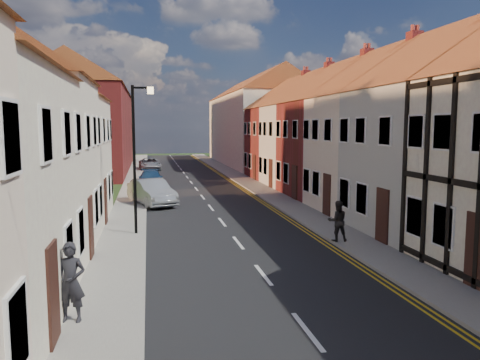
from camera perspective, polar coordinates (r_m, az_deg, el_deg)
name	(u,v)px	position (r m, az deg, el deg)	size (l,w,h in m)	color
road	(203,197)	(29.86, -4.58, -2.11)	(7.00, 90.00, 0.02)	black
pavement_left	(132,198)	(29.68, -13.05, -2.21)	(1.80, 90.00, 0.12)	#A6A096
pavement_right	(270,195)	(30.66, 3.62, -1.78)	(1.80, 90.00, 0.12)	#A6A096
cottage_r_white_near	(457,127)	(21.53, 24.97, 5.91)	(8.30, 6.00, 9.00)	#B9B8AE
cottage_r_cream_mid	(391,127)	(26.09, 17.96, 6.21)	(8.30, 5.20, 9.00)	#FFE4C9
cottage_r_pink	(348,127)	(30.93, 13.08, 6.35)	(8.30, 6.00, 9.00)	maroon
cottage_r_white_far	(318,127)	(35.93, 9.54, 6.43)	(8.30, 5.20, 9.00)	#B9B8AE
cottage_r_cream_far	(296,127)	(41.02, 6.87, 6.47)	(8.30, 6.00, 9.00)	maroon
cottage_l_pink	(16,129)	(23.93, -25.68, 5.63)	(8.30, 6.30, 8.80)	white
block_right_far	(256,120)	(55.79, 1.99, 7.35)	(8.30, 24.20, 10.50)	white
block_left_far	(87,118)	(49.70, -18.15, 7.14)	(8.30, 24.20, 10.50)	maroon
lamppost	(136,150)	(19.36, -12.53, 3.59)	(0.88, 0.15, 6.00)	black
car_mid	(152,192)	(27.29, -10.73, -1.46)	(1.57, 4.51, 1.49)	gray
car_far	(151,179)	(35.16, -10.83, 0.11)	(1.74, 4.29, 1.24)	navy
car_distant	(150,164)	(49.48, -10.93, 1.93)	(2.07, 4.49, 1.25)	#A0A3A7
pedestrian_left	(71,282)	(11.33, -19.93, -11.64)	(0.66, 0.43, 1.80)	black
pedestrian_right	(337,221)	(18.28, 11.80, -4.90)	(0.76, 0.59, 1.56)	black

